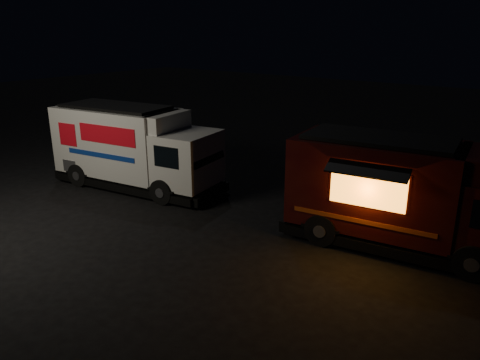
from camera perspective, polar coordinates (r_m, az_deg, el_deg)
name	(u,v)px	position (r m, az deg, el deg)	size (l,w,h in m)	color
ground	(141,228)	(13.85, -11.93, -5.78)	(80.00, 80.00, 0.00)	black
white_truck	(137,148)	(16.96, -12.50, 3.85)	(6.41, 2.19, 2.91)	silver
red_truck	(407,195)	(12.71, 19.65, -1.70)	(6.18, 2.28, 2.88)	#360F09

